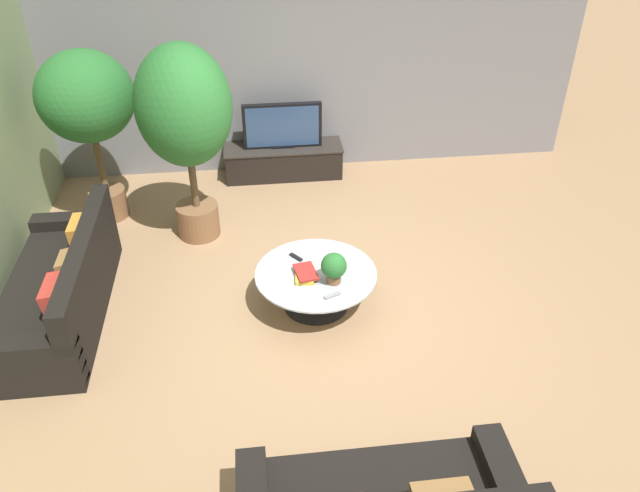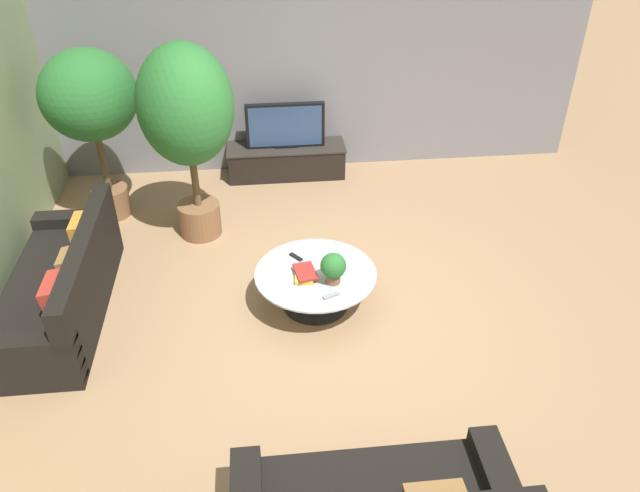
{
  "view_description": "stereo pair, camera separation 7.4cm",
  "coord_description": "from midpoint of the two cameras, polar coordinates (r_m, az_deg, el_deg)",
  "views": [
    {
      "loc": [
        -0.67,
        -4.62,
        4.0
      ],
      "look_at": [
        -0.07,
        0.38,
        0.55
      ],
      "focal_mm": 35.0,
      "sensor_mm": 36.0,
      "label": 1
    },
    {
      "loc": [
        -0.59,
        -4.63,
        4.0
      ],
      "look_at": [
        -0.07,
        0.38,
        0.55
      ],
      "focal_mm": 35.0,
      "sensor_mm": 36.0,
      "label": 2
    }
  ],
  "objects": [
    {
      "name": "couch_by_wall",
      "position": [
        6.46,
        -22.21,
        -3.65
      ],
      "size": [
        0.84,
        2.14,
        0.84
      ],
      "rotation": [
        0.0,
        0.0,
        -1.57
      ],
      "color": "black",
      "rests_on": "ground"
    },
    {
      "name": "television",
      "position": [
        8.25,
        -2.94,
        10.92
      ],
      "size": [
        1.03,
        0.13,
        0.6
      ],
      "color": "black",
      "rests_on": "media_console"
    },
    {
      "name": "back_wall_stone",
      "position": [
        8.29,
        -1.43,
        16.87
      ],
      "size": [
        7.4,
        0.12,
        3.0
      ],
      "primitive_type": "cube",
      "color": "slate",
      "rests_on": "ground"
    },
    {
      "name": "potted_palm_tall",
      "position": [
        7.45,
        -20.02,
        12.29
      ],
      "size": [
        1.05,
        1.05,
        2.02
      ],
      "color": "brown",
      "rests_on": "ground"
    },
    {
      "name": "ground_plane",
      "position": [
        6.15,
        1.34,
        -6.2
      ],
      "size": [
        24.0,
        24.0,
        0.0
      ],
      "primitive_type": "plane",
      "color": "#9E7A56"
    },
    {
      "name": "book_stack",
      "position": [
        5.95,
        -1.06,
        -2.53
      ],
      "size": [
        0.23,
        0.32,
        0.07
      ],
      "color": "gold",
      "rests_on": "coffee_table"
    },
    {
      "name": "potted_palm_corner",
      "position": [
        6.75,
        -11.8,
        11.79
      ],
      "size": [
        1.0,
        1.0,
        2.22
      ],
      "color": "brown",
      "rests_on": "ground"
    },
    {
      "name": "potted_plant_tabletop",
      "position": [
        5.79,
        1.59,
        -1.95
      ],
      "size": [
        0.24,
        0.24,
        0.31
      ],
      "color": "brown",
      "rests_on": "coffee_table"
    },
    {
      "name": "media_console",
      "position": [
        8.46,
        -2.84,
        7.86
      ],
      "size": [
        1.57,
        0.5,
        0.42
      ],
      "color": "black",
      "rests_on": "ground"
    },
    {
      "name": "remote_silver",
      "position": [
        5.72,
        1.41,
        -4.56
      ],
      "size": [
        0.16,
        0.1,
        0.02
      ],
      "primitive_type": "cube",
      "rotation": [
        0.0,
        0.0,
        -1.19
      ],
      "color": "gray",
      "rests_on": "coffee_table"
    },
    {
      "name": "coffee_table",
      "position": [
        6.08,
        -0.06,
        -3.3
      ],
      "size": [
        1.18,
        1.18,
        0.39
      ],
      "color": "black",
      "rests_on": "ground"
    },
    {
      "name": "remote_black",
      "position": [
        6.21,
        -1.87,
        -1.01
      ],
      "size": [
        0.13,
        0.15,
        0.02
      ],
      "primitive_type": "cube",
      "rotation": [
        0.0,
        0.0,
        0.67
      ],
      "color": "black",
      "rests_on": "coffee_table"
    }
  ]
}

